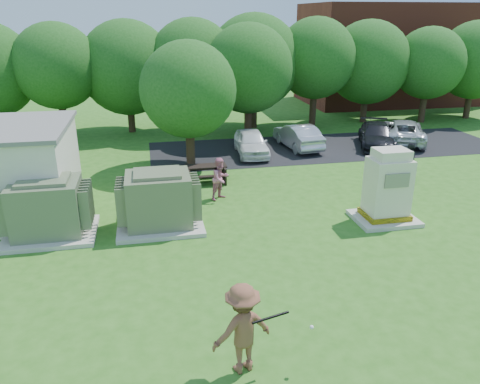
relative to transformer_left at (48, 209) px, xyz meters
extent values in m
plane|color=#2D6619|center=(6.50, -4.50, -0.97)|extent=(120.00, 120.00, 0.00)
cube|color=maroon|center=(24.50, 22.50, 3.03)|extent=(15.00, 8.00, 8.00)
cube|color=#232326|center=(13.50, 9.00, -0.96)|extent=(20.00, 6.00, 0.01)
cube|color=beige|center=(0.00, 0.00, -0.89)|extent=(3.00, 2.40, 0.15)
cube|color=#5E6B4D|center=(0.00, 0.00, 0.08)|extent=(2.20, 1.80, 1.80)
cube|color=#5E6B4D|center=(0.00, 0.00, 1.04)|extent=(1.60, 1.30, 0.12)
cube|color=#5E6B4D|center=(-1.27, 0.00, 0.11)|extent=(0.32, 1.50, 1.35)
cube|color=#5E6B4D|center=(1.27, 0.00, 0.11)|extent=(0.32, 1.50, 1.35)
cube|color=beige|center=(3.70, 0.00, -0.89)|extent=(3.00, 2.40, 0.15)
cube|color=#636C4B|center=(3.70, 0.00, 0.08)|extent=(2.20, 1.80, 1.80)
cube|color=#636C4B|center=(3.70, 0.00, 1.04)|extent=(1.60, 1.30, 0.12)
cube|color=#636C4B|center=(2.43, 0.00, 0.11)|extent=(0.32, 1.50, 1.35)
cube|color=#636C4B|center=(4.97, 0.00, 0.11)|extent=(0.32, 1.50, 1.35)
cube|color=beige|center=(11.80, -1.06, -0.89)|extent=(2.22, 1.82, 0.15)
cube|color=yellow|center=(11.80, -1.06, -0.73)|extent=(1.57, 1.26, 0.18)
cube|color=beige|center=(11.80, -1.06, 0.37)|extent=(1.41, 1.11, 2.02)
cube|color=beige|center=(11.80, -1.06, 1.56)|extent=(1.16, 0.91, 0.35)
cube|color=gray|center=(11.80, -1.65, 0.78)|extent=(0.91, 0.04, 0.50)
cube|color=black|center=(5.92, 4.43, -0.21)|extent=(1.84, 0.72, 0.06)
cube|color=black|center=(5.92, 4.99, -0.52)|extent=(1.84, 0.26, 0.05)
cube|color=black|center=(5.92, 3.87, -0.52)|extent=(1.84, 0.26, 0.05)
cube|color=black|center=(5.12, 4.43, -0.59)|extent=(0.08, 1.38, 0.76)
cube|color=black|center=(6.72, 4.43, -0.59)|extent=(0.08, 1.38, 0.76)
imported|color=brown|center=(5.12, -7.61, 0.05)|extent=(1.47, 1.07, 2.04)
imported|color=#CD6C88|center=(6.25, 2.27, -0.10)|extent=(1.07, 1.03, 1.74)
imported|color=black|center=(14.75, 2.47, -0.03)|extent=(0.81, 1.20, 1.89)
imported|color=white|center=(8.90, 8.42, -0.30)|extent=(1.81, 4.00, 1.33)
imported|color=#B8B8BD|center=(11.79, 9.21, -0.29)|extent=(1.90, 4.28, 1.37)
imported|color=black|center=(16.27, 8.56, -0.32)|extent=(3.34, 4.86, 1.31)
imported|color=silver|center=(18.27, 9.18, -0.29)|extent=(4.09, 5.39, 1.36)
cylinder|color=black|center=(5.68, -7.78, 0.37)|extent=(0.83, 0.28, 0.06)
cylinder|color=maroon|center=(5.23, -7.65, 0.37)|extent=(0.23, 0.12, 0.06)
sphere|color=white|center=(6.55, -7.83, 0.04)|extent=(0.09, 0.09, 0.09)
cylinder|color=#47301E|center=(-1.50, 14.30, 0.43)|extent=(0.44, 0.44, 2.80)
sphere|color=#235B1C|center=(-1.50, 14.30, 3.33)|extent=(5.00, 5.00, 5.00)
cylinder|color=#47301E|center=(2.50, 15.10, 0.18)|extent=(0.44, 0.44, 2.30)
sphere|color=#235B1C|center=(2.50, 15.10, 3.07)|extent=(5.80, 5.80, 5.80)
cylinder|color=#47301E|center=(6.50, 14.20, 0.38)|extent=(0.44, 0.44, 2.70)
sphere|color=#235B1C|center=(6.50, 14.20, 3.35)|extent=(5.40, 5.40, 5.40)
cylinder|color=#47301E|center=(10.50, 14.80, 0.28)|extent=(0.44, 0.44, 2.50)
sphere|color=#235B1C|center=(10.50, 14.80, 3.33)|extent=(6.00, 6.00, 6.00)
cylinder|color=#47301E|center=(14.50, 14.40, 0.48)|extent=(0.44, 0.44, 2.90)
sphere|color=#235B1C|center=(14.50, 14.40, 3.49)|extent=(5.20, 5.20, 5.20)
cylinder|color=#47301E|center=(18.50, 15.00, 0.23)|extent=(0.44, 0.44, 2.40)
sphere|color=#235B1C|center=(18.50, 15.00, 3.11)|extent=(5.60, 5.60, 5.60)
cylinder|color=#47301E|center=(22.50, 14.10, 0.33)|extent=(0.44, 0.44, 2.60)
sphere|color=#235B1C|center=(22.50, 14.10, 3.07)|extent=(4.80, 4.80, 4.80)
cylinder|color=#47301E|center=(26.50, 14.70, 0.28)|extent=(0.44, 0.44, 2.50)
sphere|color=#235B1C|center=(26.50, 14.70, 3.15)|extent=(5.40, 5.40, 5.40)
cylinder|color=#47301E|center=(5.50, 7.00, 0.23)|extent=(0.44, 0.44, 2.40)
sphere|color=#235B1C|center=(5.50, 7.00, 2.81)|extent=(4.60, 4.60, 4.60)
cylinder|color=#47301E|center=(9.50, 12.00, 0.33)|extent=(0.44, 0.44, 2.60)
sphere|color=#235B1C|center=(9.50, 12.00, 3.19)|extent=(5.20, 5.20, 5.20)
camera|label=1|loc=(3.50, -15.47, 6.11)|focal=35.00mm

